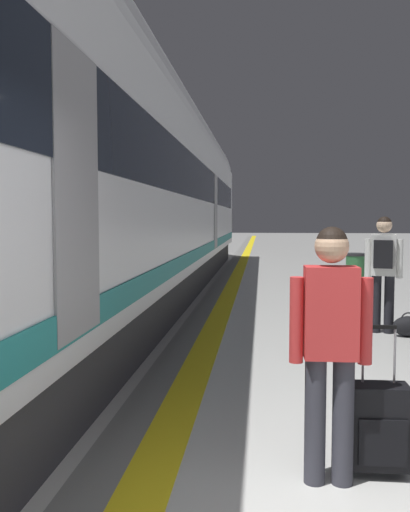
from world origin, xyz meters
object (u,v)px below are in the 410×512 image
object	(u,v)px
duffel_bag_near	(408,326)
waste_bin	(355,273)
traveller_foreground	(330,336)
high_speed_train	(94,170)
passenger_near	(383,264)
rolling_suitcase_foreground	(379,426)

from	to	relation	value
duffel_bag_near	waste_bin	xyz separation A→B (m)	(0.03, 4.77, 0.30)
waste_bin	duffel_bag_near	bearing A→B (deg)	-90.35
traveller_foreground	duffel_bag_near	size ratio (longest dim) A/B	3.81
high_speed_train	traveller_foreground	distance (m)	6.35
passenger_near	duffel_bag_near	xyz separation A→B (m)	(0.32, -0.23, -0.89)
rolling_suitcase_foreground	waste_bin	xyz separation A→B (m)	(1.37, 9.25, 0.12)
passenger_near	waste_bin	size ratio (longest dim) A/B	1.92
duffel_bag_near	high_speed_train	bearing A→B (deg)	172.36
duffel_bag_near	rolling_suitcase_foreground	bearing A→B (deg)	-106.66
traveller_foreground	rolling_suitcase_foreground	size ratio (longest dim) A/B	1.66
passenger_near	waste_bin	world-z (taller)	passenger_near
high_speed_train	traveller_foreground	bearing A→B (deg)	-58.89
traveller_foreground	duffel_bag_near	world-z (taller)	traveller_foreground
high_speed_train	passenger_near	bearing A→B (deg)	-5.36
duffel_bag_near	waste_bin	bearing A→B (deg)	89.65
traveller_foreground	waste_bin	distance (m)	9.56
traveller_foreground	high_speed_train	bearing A→B (deg)	121.11
high_speed_train	duffel_bag_near	distance (m)	5.45
high_speed_train	duffel_bag_near	bearing A→B (deg)	-7.64
high_speed_train	waste_bin	world-z (taller)	high_speed_train
traveller_foreground	rolling_suitcase_foreground	distance (m)	0.74
rolling_suitcase_foreground	duffel_bag_near	world-z (taller)	rolling_suitcase_foreground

